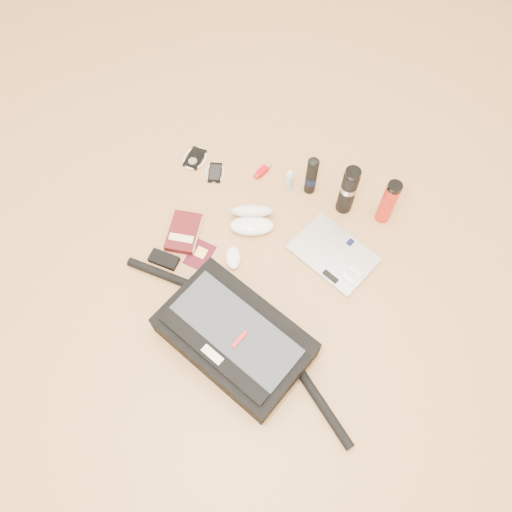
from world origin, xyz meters
name	(u,v)px	position (x,y,z in m)	size (l,w,h in m)	color
ground	(255,275)	(0.00, 0.00, 0.00)	(4.00, 4.00, 0.00)	#B7814C
messenger_bag	(234,337)	(0.02, -0.28, 0.07)	(1.01, 0.49, 0.15)	black
laptop	(334,254)	(0.27, 0.19, 0.01)	(0.38, 0.33, 0.03)	#B9B9BC
book	(184,232)	(-0.33, 0.08, 0.02)	(0.14, 0.19, 0.03)	#480E11
passport	(200,255)	(-0.24, 0.01, 0.00)	(0.10, 0.13, 0.01)	#440B15
mouse	(233,258)	(-0.10, 0.03, 0.02)	(0.09, 0.11, 0.03)	white
sunglasses_case	(252,219)	(-0.09, 0.22, 0.04)	(0.22, 0.20, 0.10)	white
ipod	(195,158)	(-0.44, 0.44, 0.01)	(0.10, 0.12, 0.01)	black
phone	(215,173)	(-0.32, 0.40, 0.01)	(0.10, 0.11, 0.01)	black
inhaler	(263,171)	(-0.13, 0.47, 0.01)	(0.06, 0.10, 0.03)	#BC060E
spray_bottle	(289,181)	(0.00, 0.43, 0.05)	(0.04, 0.04, 0.12)	#9BBDCF
aerosol_can	(311,176)	(0.09, 0.45, 0.10)	(0.06, 0.06, 0.20)	black
thermos_black	(348,190)	(0.25, 0.42, 0.13)	(0.09, 0.09, 0.25)	black
thermos_red	(388,202)	(0.41, 0.42, 0.11)	(0.06, 0.06, 0.23)	red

